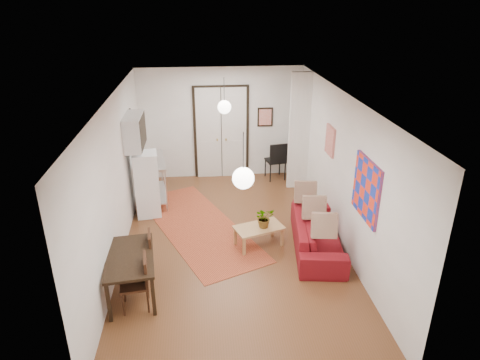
{
  "coord_description": "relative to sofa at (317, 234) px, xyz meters",
  "views": [
    {
      "loc": [
        -0.56,
        -7.27,
        4.52
      ],
      "look_at": [
        0.17,
        0.24,
        1.25
      ],
      "focal_mm": 32.0,
      "sensor_mm": 36.0,
      "label": 1
    }
  ],
  "objects": [
    {
      "name": "fridge",
      "position": [
        -3.36,
        1.73,
        0.41
      ],
      "size": [
        0.57,
        0.57,
        1.46
      ],
      "primitive_type": "cube",
      "rotation": [
        0.0,
        0.0,
        0.11
      ],
      "color": "white",
      "rests_on": "floor"
    },
    {
      "name": "kilim_rug",
      "position": [
        -2.29,
        1.07,
        -0.31
      ],
      "size": [
        2.88,
        4.15,
        0.01
      ],
      "primitive_type": "cube",
      "rotation": [
        0.0,
        0.0,
        0.41
      ],
      "color": "#AF4D2B",
      "rests_on": "floor"
    },
    {
      "name": "soap_bottle",
      "position": [
        -3.36,
        2.65,
        0.83
      ],
      "size": [
        0.13,
        0.12,
        0.22
      ],
      "primitive_type": "imported",
      "rotation": [
        0.0,
        0.0,
        0.33
      ],
      "color": "#5594B8",
      "rests_on": "kitchen_counter"
    },
    {
      "name": "wall_cabinet",
      "position": [
        -3.53,
        1.84,
        1.58
      ],
      "size": [
        0.35,
        1.0,
        0.7
      ],
      "primitive_type": "cube",
      "color": "silver",
      "rests_on": "wall_left"
    },
    {
      "name": "sofa",
      "position": [
        0.0,
        0.0,
        0.0
      ],
      "size": [
        2.28,
        1.15,
        0.64
      ],
      "primitive_type": "imported",
      "rotation": [
        0.0,
        0.0,
        1.43
      ],
      "color": "maroon",
      "rests_on": "floor"
    },
    {
      "name": "poster_back",
      "position": [
        -0.46,
        3.81,
        1.28
      ],
      "size": [
        0.4,
        0.03,
        0.5
      ],
      "primitive_type": "cube",
      "color": "red",
      "rests_on": "wall_back"
    },
    {
      "name": "wall_left",
      "position": [
        -3.71,
        0.34,
        1.13
      ],
      "size": [
        0.02,
        7.0,
        2.9
      ],
      "primitive_type": "cube",
      "color": "white",
      "rests_on": "floor"
    },
    {
      "name": "bowl",
      "position": [
        -3.36,
        2.1,
        0.75
      ],
      "size": [
        0.31,
        0.31,
        0.06
      ],
      "primitive_type": "imported",
      "rotation": [
        0.0,
        0.0,
        0.33
      ],
      "color": "silver",
      "rests_on": "kitchen_counter"
    },
    {
      "name": "wall_front",
      "position": [
        -1.61,
        -3.16,
        1.13
      ],
      "size": [
        4.2,
        0.02,
        2.9
      ],
      "primitive_type": "cube",
      "color": "white",
      "rests_on": "floor"
    },
    {
      "name": "floor",
      "position": [
        -1.61,
        0.34,
        -0.32
      ],
      "size": [
        7.0,
        7.0,
        0.0
      ],
      "primitive_type": "plane",
      "color": "brown",
      "rests_on": "ground"
    },
    {
      "name": "stub_partition",
      "position": [
        0.24,
        2.89,
        1.13
      ],
      "size": [
        0.5,
        0.1,
        2.9
      ],
      "primitive_type": "cube",
      "color": "white",
      "rests_on": "floor"
    },
    {
      "name": "wall_right",
      "position": [
        0.49,
        0.34,
        1.13
      ],
      "size": [
        0.02,
        7.0,
        2.9
      ],
      "primitive_type": "cube",
      "color": "white",
      "rests_on": "floor"
    },
    {
      "name": "wall_back",
      "position": [
        -1.61,
        3.84,
        1.13
      ],
      "size": [
        4.2,
        0.02,
        2.9
      ],
      "primitive_type": "cube",
      "color": "white",
      "rests_on": "floor"
    },
    {
      "name": "painting_popart",
      "position": [
        0.47,
        -0.91,
        1.33
      ],
      "size": [
        0.05,
        1.0,
        1.0
      ],
      "primitive_type": "cube",
      "color": "red",
      "rests_on": "wall_right"
    },
    {
      "name": "potted_plant",
      "position": [
        -1.0,
        0.2,
        0.29
      ],
      "size": [
        0.41,
        0.44,
        0.4
      ],
      "primitive_type": "imported",
      "rotation": [
        0.0,
        0.0,
        0.32
      ],
      "color": "#306B34",
      "rests_on": "coffee_table"
    },
    {
      "name": "dining_chair_near",
      "position": [
        -3.26,
        -0.61,
        0.2
      ],
      "size": [
        0.47,
        0.63,
        0.9
      ],
      "rotation": [
        0.0,
        0.0,
        -1.45
      ],
      "color": "#3B2112",
      "rests_on": "floor"
    },
    {
      "name": "pendant_front",
      "position": [
        -1.61,
        -1.66,
        1.93
      ],
      "size": [
        0.3,
        0.3,
        0.8
      ],
      "color": "silver",
      "rests_on": "ceiling"
    },
    {
      "name": "kitchen_counter",
      "position": [
        -3.35,
        2.4,
        0.38
      ],
      "size": [
        0.86,
        1.44,
        1.04
      ],
      "rotation": [
        0.0,
        0.0,
        0.14
      ],
      "color": "silver",
      "rests_on": "floor"
    },
    {
      "name": "dining_chair_far",
      "position": [
        -3.26,
        -1.31,
        0.2
      ],
      "size": [
        0.47,
        0.63,
        0.9
      ],
      "rotation": [
        0.0,
        0.0,
        -1.45
      ],
      "color": "#3B2112",
      "rests_on": "floor"
    },
    {
      "name": "painting_abstract",
      "position": [
        0.47,
        1.14,
        1.48
      ],
      "size": [
        0.05,
        0.5,
        0.6
      ],
      "primitive_type": "cube",
      "color": "beige",
      "rests_on": "wall_right"
    },
    {
      "name": "dining_table",
      "position": [
        -3.36,
        -1.05,
        0.32
      ],
      "size": [
        0.9,
        1.38,
        0.72
      ],
      "rotation": [
        0.0,
        0.0,
        0.12
      ],
      "color": "black",
      "rests_on": "floor"
    },
    {
      "name": "coffee_table",
      "position": [
        -1.1,
        0.2,
        0.04
      ],
      "size": [
        1.04,
        0.78,
        0.41
      ],
      "rotation": [
        0.0,
        0.0,
        0.32
      ],
      "color": "tan",
      "rests_on": "floor"
    },
    {
      "name": "ceiling",
      "position": [
        -1.61,
        0.34,
        2.58
      ],
      "size": [
        4.2,
        7.0,
        0.02
      ],
      "primitive_type": "cube",
      "color": "white",
      "rests_on": "wall_back"
    },
    {
      "name": "double_doors",
      "position": [
        -1.61,
        3.79,
        0.88
      ],
      "size": [
        1.44,
        0.06,
        2.5
      ],
      "primitive_type": "cube",
      "color": "silver",
      "rests_on": "wall_back"
    },
    {
      "name": "black_side_chair",
      "position": [
        -0.21,
        3.59,
        0.28
      ],
      "size": [
        0.54,
        0.55,
        1.03
      ],
      "rotation": [
        0.0,
        0.0,
        3.32
      ],
      "color": "black",
      "rests_on": "floor"
    },
    {
      "name": "print_left",
      "position": [
        -3.68,
        2.34,
        1.63
      ],
      "size": [
        0.03,
        0.44,
        0.54
      ],
      "primitive_type": "cube",
      "color": "#9F6542",
      "rests_on": "wall_left"
    },
    {
      "name": "pendant_back",
      "position": [
        -1.61,
        2.34,
        1.93
      ],
      "size": [
        0.3,
        0.3,
        0.8
      ],
      "color": "silver",
      "rests_on": "ceiling"
    }
  ]
}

